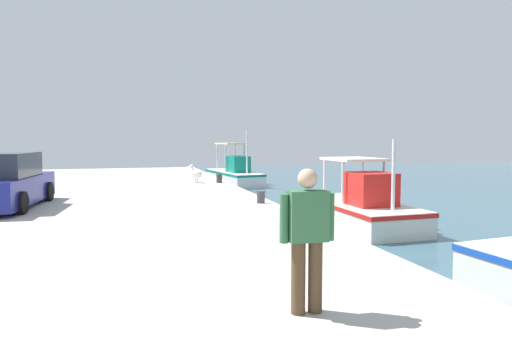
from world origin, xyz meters
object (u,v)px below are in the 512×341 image
parked_car (3,183)px  pelican (196,174)px  fishing_boat_nearest (234,174)px  mooring_bollard_second (261,197)px  fisherman_standing (307,234)px  mooring_bollard_nearest (219,178)px  fishing_boat_second (361,208)px

parked_car → pelican: bearing=132.3°
fishing_boat_nearest → pelican: 7.26m
parked_car → fishing_boat_nearest: bearing=141.9°
pelican → mooring_bollard_second: 6.90m
fishing_boat_nearest → mooring_bollard_second: fishing_boat_nearest is taller
mooring_bollard_second → pelican: bearing=-171.7°
pelican → fisherman_standing: 15.02m
pelican → mooring_bollard_second: (6.83, 1.00, -0.21)m
pelican → mooring_bollard_nearest: size_ratio=2.19×
fishing_boat_second → parked_car: fishing_boat_second is taller
fishing_boat_second → parked_car: bearing=-98.4°
fishing_boat_nearest → fishing_boat_second: size_ratio=1.27×
fishing_boat_second → pelican: fishing_boat_second is taller
parked_car → mooring_bollard_nearest: 9.08m
pelican → parked_car: (5.72, -6.27, 0.32)m
fisherman_standing → fishing_boat_second: bearing=146.5°
pelican → mooring_bollard_nearest: (0.32, 1.00, -0.20)m
fishing_boat_second → parked_car: size_ratio=1.13×
pelican → mooring_bollard_second: pelican is taller
fisherman_standing → parked_car: (-9.27, -5.36, -0.18)m
parked_car → mooring_bollard_second: size_ratio=11.26×
mooring_bollard_second → fishing_boat_second: bearing=82.1°
fishing_boat_nearest → pelican: fishing_boat_nearest is taller
fishing_boat_second → mooring_bollard_nearest: 7.66m
fishing_boat_nearest → parked_car: size_ratio=1.44×
fishing_boat_nearest → parked_car: bearing=-38.1°
fishing_boat_second → mooring_bollard_second: bearing=-97.9°
fisherman_standing → mooring_bollard_second: (-8.16, 1.92, -0.71)m
fishing_boat_nearest → mooring_bollard_nearest: bearing=-18.5°
pelican → mooring_bollard_second: bearing=8.3°
fishing_boat_second → mooring_bollard_nearest: (-6.95, -3.18, 0.41)m
parked_car → mooring_bollard_nearest: bearing=126.6°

